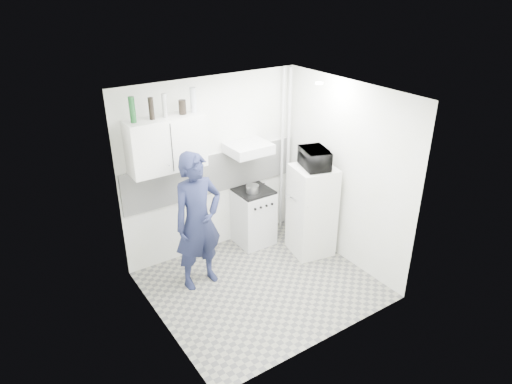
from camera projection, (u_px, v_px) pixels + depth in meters
floor at (261, 285)px, 6.18m from camera, size 2.80×2.80×0.00m
ceiling at (263, 95)px, 5.06m from camera, size 2.80×2.80×0.00m
wall_back at (213, 167)px, 6.56m from camera, size 2.80×0.00×2.80m
wall_left at (155, 232)px, 4.92m from camera, size 0.00×2.60×2.60m
wall_right at (345, 174)px, 6.32m from camera, size 0.00×2.60×2.60m
person at (198, 222)px, 5.85m from camera, size 0.72×0.50×1.88m
stove at (253, 217)px, 7.01m from camera, size 0.54×0.54×0.86m
fridge at (312, 211)px, 6.67m from camera, size 0.66×0.66×1.36m
stove_top at (253, 191)px, 6.82m from camera, size 0.52×0.52×0.03m
saucepan at (252, 189)px, 6.72m from camera, size 0.19×0.19×0.11m
microwave at (315, 158)px, 6.31m from camera, size 0.57×0.46×0.27m
bottle_a at (132, 110)px, 5.40m from camera, size 0.07×0.07×0.31m
bottle_c at (151, 109)px, 5.53m from camera, size 0.07×0.07×0.27m
bottle_d at (165, 105)px, 5.61m from camera, size 0.07×0.07×0.29m
canister_b at (182, 107)px, 5.75m from camera, size 0.09×0.09×0.18m
bottle_e at (193, 100)px, 5.80m from camera, size 0.08×0.08×0.32m
upper_cabinet at (166, 144)px, 5.81m from camera, size 1.00×0.35×0.70m
range_hood at (248, 148)px, 6.48m from camera, size 0.60×0.50×0.14m
backsplash at (214, 174)px, 6.59m from camera, size 2.74×0.03×0.60m
pipe_a at (288, 151)px, 7.15m from camera, size 0.05×0.05×2.60m
pipe_b at (282, 152)px, 7.09m from camera, size 0.04×0.04×2.60m
ceiling_spot_fixture at (319, 83)px, 5.72m from camera, size 0.10×0.10×0.02m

